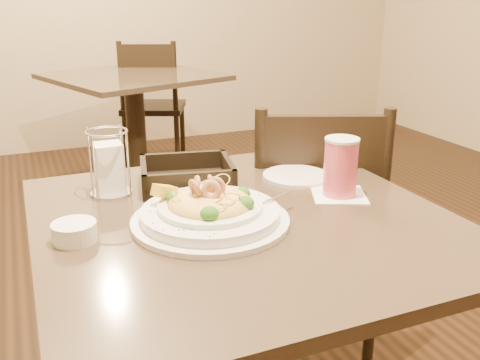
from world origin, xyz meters
name	(u,v)px	position (x,y,z in m)	size (l,w,h in m)	color
main_table	(243,309)	(0.00, 0.00, 0.52)	(0.90, 0.90, 0.76)	black
background_table	(135,113)	(0.23, 2.28, 0.52)	(1.14, 1.14, 0.76)	black
dining_chair_near	(312,231)	(0.40, 0.36, 0.50)	(0.55, 0.55, 0.93)	black
dining_chair_far	(152,102)	(0.44, 2.69, 0.50)	(0.55, 0.55, 0.93)	black
pasta_bowl	(210,210)	(-0.08, -0.01, 0.79)	(0.38, 0.34, 0.11)	white
drink_glass	(341,168)	(0.27, 0.03, 0.83)	(0.17, 0.17, 0.15)	white
bread_basket	(187,177)	(-0.06, 0.24, 0.78)	(0.27, 0.23, 0.06)	black
napkin_caddy	(109,167)	(-0.25, 0.26, 0.83)	(0.10, 0.10, 0.16)	silver
side_plate	(296,176)	(0.23, 0.18, 0.76)	(0.18, 0.18, 0.01)	white
butter_ramekin	(74,232)	(-0.36, 0.02, 0.78)	(0.09, 0.09, 0.04)	white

